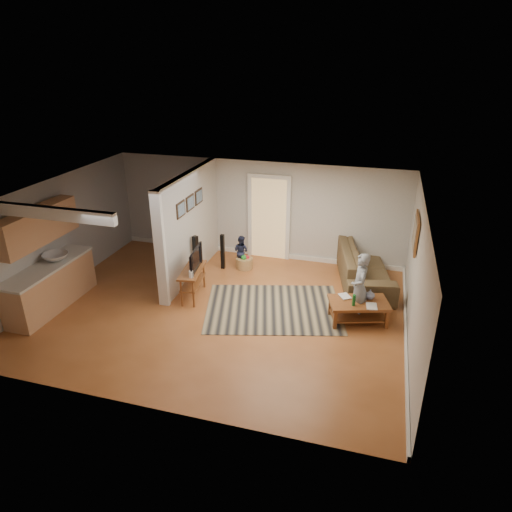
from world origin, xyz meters
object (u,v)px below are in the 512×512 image
Objects in this scene: speaker_right at (223,252)px; child at (356,318)px; sofa at (362,280)px; tv_console at (193,272)px; toddler at (241,266)px; speaker_left at (196,258)px; toy_basket at (244,262)px; coffee_table at (359,306)px.

speaker_right is 3.72m from child.
tv_console is (-3.52, -1.80, 0.60)m from sofa.
tv_console is 1.33× the size of toddler.
speaker_left is 1.33× the size of toddler.
toy_basket is at bearing 62.99° from speaker_left.
child is at bearing -24.26° from speaker_right.
coffee_table is 3.77m from speaker_right.
speaker_left is 1.32m from toy_basket.
tv_console is at bearing -110.58° from toy_basket.
speaker_left reaches higher than coffee_table.
sofa is at bearing 90.95° from coffee_table.
toddler is (0.40, 0.23, -0.45)m from speaker_right.
speaker_right is at bearing -126.38° from child.
speaker_right is (-3.39, -0.26, 0.45)m from sofa.
toy_basket is at bearing -132.33° from child.
toddler is at bearing 144.65° from toy_basket.
tv_console is at bearing -53.67° from speaker_left.
speaker_right reaches higher than sofa.
sofa is 3.95m from speaker_left.
tv_console is at bearing 179.48° from coffee_table.
sofa is at bearing 19.21° from tv_console.
speaker_right is 0.63× the size of child.
coffee_table is 1.44× the size of speaker_right.
coffee_table reaches higher than toddler.
tv_console reaches higher than speaker_right.
speaker_left is at bearing -135.29° from toy_basket.
sofa is 1.72m from child.
toddler is (-3.02, 1.80, -0.35)m from coffee_table.
speaker_left reaches higher than toy_basket.
toy_basket is 0.30× the size of child.
child is at bearing 168.30° from toddler.
sofa is at bearing 3.50° from speaker_right.
speaker_left reaches higher than child.
speaker_right reaches higher than coffee_table.
child reaches higher than sofa.
speaker_left reaches higher than speaker_right.
speaker_right reaches higher than toy_basket.
sofa is 3.02× the size of speaker_right.
toy_basket is at bearing 61.49° from tv_console.
coffee_table is 1.57× the size of toddler.
speaker_left is at bearing 100.13° from tv_console.
coffee_table is at bearing -25.61° from speaker_right.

